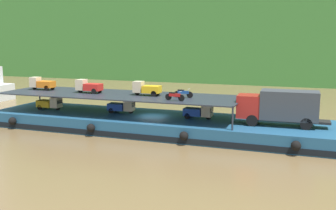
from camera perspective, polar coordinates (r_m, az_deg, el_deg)
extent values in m
plane|color=brown|center=(38.30, -2.26, -3.85)|extent=(400.00, 400.00, 0.00)
cube|color=navy|center=(38.13, -2.26, -2.76)|extent=(33.97, 7.81, 1.50)
cube|color=black|center=(34.71, -4.71, -4.69)|extent=(33.29, 0.06, 0.50)
sphere|color=black|center=(41.84, -22.04, -2.21)|extent=(0.78, 0.78, 0.78)
sphere|color=black|center=(36.49, -11.35, -3.33)|extent=(0.78, 0.78, 0.78)
sphere|color=black|center=(32.81, 2.36, -4.59)|extent=(0.78, 0.78, 0.78)
sphere|color=black|center=(31.40, 18.41, -5.73)|extent=(0.78, 0.78, 0.78)
cube|color=maroon|center=(35.01, 11.91, -0.14)|extent=(2.06, 2.24, 2.00)
cube|color=#192833|center=(35.08, 10.26, 0.51)|extent=(0.11, 1.84, 0.60)
cube|color=#33383D|center=(34.77, 17.50, -0.02)|extent=(4.86, 2.42, 2.50)
cube|color=black|center=(35.00, 17.39, -2.12)|extent=(6.83, 1.56, 0.20)
cylinder|color=black|center=(36.15, 12.67, -1.64)|extent=(1.01, 0.31, 1.00)
cylinder|color=black|center=(34.18, 12.32, -2.26)|extent=(1.01, 0.31, 1.00)
cylinder|color=black|center=(36.01, 19.71, -2.01)|extent=(1.01, 0.31, 1.00)
cylinder|color=black|center=(34.03, 19.78, -2.66)|extent=(1.01, 0.31, 1.00)
cylinder|color=#232833|center=(38.86, 11.37, -0.08)|extent=(0.16, 0.16, 2.00)
cylinder|color=#232833|center=(32.20, 9.53, -1.98)|extent=(0.16, 0.16, 2.00)
cylinder|color=#232833|center=(48.89, -18.47, 1.55)|extent=(0.16, 0.16, 2.00)
cube|color=#232833|center=(39.23, -7.44, 1.52)|extent=(24.77, 7.01, 0.10)
cube|color=gold|center=(43.74, -17.64, 0.22)|extent=(1.75, 1.27, 0.70)
cube|color=beige|center=(42.84, -16.22, 0.37)|extent=(0.94, 1.03, 1.10)
cube|color=#19232D|center=(42.53, -15.72, 0.48)|extent=(0.07, 0.85, 0.38)
cylinder|color=black|center=(42.83, -16.02, -0.36)|extent=(0.57, 0.16, 0.56)
cylinder|color=black|center=(43.65, -18.47, -0.30)|extent=(0.57, 0.16, 0.56)
cylinder|color=black|center=(44.45, -17.58, -0.09)|extent=(0.57, 0.16, 0.56)
cube|color=#1E47B7|center=(40.00, -7.58, -0.24)|extent=(1.75, 1.27, 0.70)
cube|color=beige|center=(39.40, -5.74, -0.06)|extent=(0.94, 1.03, 1.10)
cube|color=#19232D|center=(39.20, -5.12, 0.06)|extent=(0.07, 0.85, 0.38)
cylinder|color=black|center=(39.44, -5.53, -0.86)|extent=(0.57, 0.16, 0.56)
cylinder|color=black|center=(39.77, -8.42, -0.83)|extent=(0.57, 0.16, 0.56)
cylinder|color=black|center=(40.71, -7.76, -0.58)|extent=(0.57, 0.16, 0.56)
cube|color=#1E47B7|center=(36.86, 3.74, -1.01)|extent=(1.76, 1.29, 0.70)
cube|color=#C6B793|center=(36.40, 5.82, -0.85)|extent=(0.95, 1.04, 1.10)
cube|color=#19232D|center=(36.25, 6.54, -0.73)|extent=(0.08, 0.85, 0.38)
cylinder|color=black|center=(36.46, 6.03, -1.72)|extent=(0.57, 0.17, 0.56)
cylinder|color=black|center=(36.56, 2.87, -1.64)|extent=(0.57, 0.17, 0.56)
cylinder|color=black|center=(37.54, 3.42, -1.36)|extent=(0.57, 0.17, 0.56)
cube|color=orange|center=(44.30, -17.58, 2.95)|extent=(1.73, 1.25, 0.70)
cube|color=beige|center=(45.11, -19.04, 3.24)|extent=(0.93, 1.02, 1.10)
cube|color=#19232D|center=(45.38, -19.52, 3.39)|extent=(0.06, 0.85, 0.38)
cylinder|color=black|center=(45.26, -19.15, 2.55)|extent=(0.56, 0.16, 0.56)
cylinder|color=black|center=(44.53, -16.75, 2.57)|extent=(0.56, 0.16, 0.56)
cylinder|color=black|center=(43.68, -17.54, 2.40)|extent=(0.56, 0.16, 0.56)
cube|color=red|center=(40.36, -11.01, 2.62)|extent=(1.70, 1.20, 0.70)
cube|color=beige|center=(41.08, -12.70, 2.96)|extent=(0.90, 1.00, 1.10)
cube|color=#19232D|center=(41.32, -13.25, 3.13)|extent=(0.04, 0.85, 0.38)
cylinder|color=black|center=(41.22, -12.85, 2.21)|extent=(0.56, 0.14, 0.56)
cylinder|color=black|center=(40.66, -10.13, 2.20)|extent=(0.56, 0.14, 0.56)
cylinder|color=black|center=(39.75, -10.89, 2.01)|extent=(0.56, 0.14, 0.56)
cube|color=gold|center=(37.80, -2.42, 2.33)|extent=(1.74, 1.25, 0.70)
cube|color=#C6B793|center=(38.29, -4.39, 2.71)|extent=(0.93, 1.03, 1.10)
cube|color=#19232D|center=(38.46, -5.04, 2.89)|extent=(0.07, 0.85, 0.38)
cylinder|color=black|center=(38.41, -4.59, 1.90)|extent=(0.56, 0.16, 0.56)
cylinder|color=black|center=(38.20, -1.58, 1.88)|extent=(0.56, 0.16, 0.56)
cylinder|color=black|center=(37.21, -2.13, 1.68)|extent=(0.56, 0.16, 0.56)
cylinder|color=black|center=(34.33, 1.99, 1.06)|extent=(0.61, 0.17, 0.60)
cylinder|color=black|center=(34.89, 0.05, 1.20)|extent=(0.61, 0.17, 0.60)
cube|color=#B21919|center=(34.57, 1.01, 1.49)|extent=(1.12, 0.34, 0.28)
cube|color=black|center=(34.66, 0.64, 1.81)|extent=(0.62, 0.27, 0.12)
cylinder|color=#B2B2B7|center=(34.29, 1.84, 1.98)|extent=(0.11, 0.55, 0.04)
cylinder|color=black|center=(36.33, 3.25, 1.51)|extent=(0.60, 0.12, 0.60)
cylinder|color=black|center=(36.76, 1.33, 1.62)|extent=(0.60, 0.12, 0.60)
cube|color=#1E4C99|center=(36.51, 2.28, 1.91)|extent=(1.11, 0.24, 0.28)
cube|color=black|center=(36.57, 1.92, 2.21)|extent=(0.61, 0.22, 0.12)
cylinder|color=#B2B2B7|center=(36.29, 3.11, 2.38)|extent=(0.06, 0.55, 0.04)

